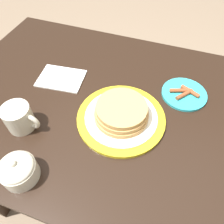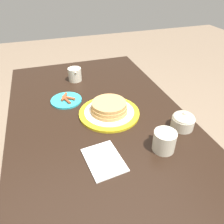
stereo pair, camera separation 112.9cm
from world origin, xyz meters
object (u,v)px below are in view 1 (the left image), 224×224
at_px(pancake_plate, 121,114).
at_px(coffee_mug, 19,118).
at_px(napkin, 61,78).
at_px(sugar_bowl, 18,170).
at_px(side_plate_bacon, 184,94).

xyz_separation_m(pancake_plate, coffee_mug, (-0.28, -0.13, 0.02)).
height_order(pancake_plate, napkin, pancake_plate).
bearing_deg(pancake_plate, coffee_mug, -155.73).
height_order(sugar_bowl, napkin, sugar_bowl).
distance_m(coffee_mug, napkin, 0.24).
bearing_deg(sugar_bowl, pancake_plate, 54.46).
height_order(side_plate_bacon, coffee_mug, coffee_mug).
relative_size(sugar_bowl, napkin, 0.54).
relative_size(pancake_plate, sugar_bowl, 2.94).
relative_size(side_plate_bacon, coffee_mug, 1.37).
relative_size(pancake_plate, side_plate_bacon, 1.80).
bearing_deg(coffee_mug, pancake_plate, 24.27).
bearing_deg(napkin, pancake_plate, -21.10).
distance_m(pancake_plate, side_plate_bacon, 0.25).
xyz_separation_m(coffee_mug, sugar_bowl, (0.09, -0.14, -0.01)).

